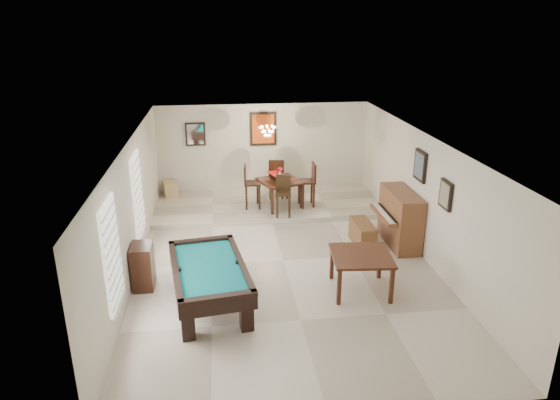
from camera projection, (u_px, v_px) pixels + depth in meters
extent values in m
cube|color=beige|center=(283.00, 261.00, 10.58)|extent=(6.00, 9.00, 0.02)
cube|color=silver|center=(263.00, 149.00, 14.33)|extent=(6.00, 0.04, 2.60)
cube|color=silver|center=(333.00, 333.00, 5.94)|extent=(6.00, 0.04, 2.60)
cube|color=silver|center=(132.00, 210.00, 9.79)|extent=(0.04, 9.00, 2.60)
cube|color=silver|center=(425.00, 197.00, 10.48)|extent=(0.04, 9.00, 2.60)
cube|color=white|center=(284.00, 140.00, 9.69)|extent=(6.00, 9.00, 0.04)
cube|color=beige|center=(268.00, 205.00, 13.59)|extent=(6.00, 2.50, 0.12)
cube|color=white|center=(112.00, 254.00, 7.70)|extent=(0.06, 1.00, 1.70)
cube|color=white|center=(138.00, 195.00, 10.32)|extent=(0.06, 1.00, 1.70)
cube|color=brown|center=(363.00, 234.00, 11.22)|extent=(0.39, 0.97, 0.54)
cube|color=black|center=(143.00, 266.00, 9.41)|extent=(0.38, 0.57, 0.86)
cube|color=tan|center=(170.00, 189.00, 14.03)|extent=(0.47, 0.53, 0.41)
cube|color=#D84C14|center=(263.00, 129.00, 14.09)|extent=(0.75, 0.06, 0.95)
cube|color=white|center=(195.00, 134.00, 13.90)|extent=(0.55, 0.06, 0.65)
cube|color=slate|center=(420.00, 166.00, 10.55)|extent=(0.06, 0.55, 0.65)
cube|color=gray|center=(446.00, 195.00, 9.41)|extent=(0.06, 0.45, 0.55)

